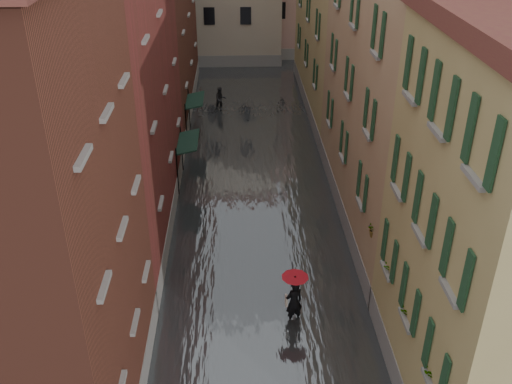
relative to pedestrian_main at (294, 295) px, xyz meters
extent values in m
plane|color=#525255|center=(-1.08, -1.64, -1.25)|extent=(120.00, 120.00, 0.00)
cube|color=#44494C|center=(-1.08, 11.36, -1.15)|extent=(10.00, 60.00, 0.20)
cube|color=brown|center=(-8.08, -3.64, 5.25)|extent=(6.00, 8.00, 13.00)
cube|color=maroon|center=(-8.08, 7.36, 5.00)|extent=(6.00, 14.00, 12.50)
cube|color=brown|center=(-8.08, 22.36, 5.75)|extent=(6.00, 16.00, 14.00)
cube|color=tan|center=(5.92, 7.36, 5.25)|extent=(6.00, 14.00, 13.00)
cube|color=#97844E|center=(5.92, 22.36, 4.50)|extent=(6.00, 16.00, 11.50)
cube|color=#153024|center=(-4.53, 10.94, 1.30)|extent=(1.09, 2.78, 0.31)
cylinder|color=black|center=(-5.03, 9.56, 0.15)|extent=(0.06, 0.06, 2.80)
cylinder|color=black|center=(-5.03, 12.33, 0.15)|extent=(0.06, 0.06, 2.80)
cube|color=#153024|center=(-4.53, 17.16, 1.30)|extent=(1.09, 2.67, 0.31)
cylinder|color=black|center=(-5.03, 15.83, 0.15)|extent=(0.06, 0.06, 2.80)
cylinder|color=black|center=(-5.03, 18.50, 0.15)|extent=(0.06, 0.06, 2.80)
cube|color=brown|center=(3.04, -5.74, 1.90)|extent=(0.22, 0.85, 0.18)
imported|color=#265926|center=(3.04, -5.74, 2.32)|extent=(0.59, 0.51, 0.66)
cube|color=brown|center=(3.04, -3.35, 1.90)|extent=(0.22, 0.85, 0.18)
imported|color=#265926|center=(3.04, -3.35, 2.32)|extent=(0.59, 0.51, 0.66)
cube|color=brown|center=(3.04, -1.18, 1.90)|extent=(0.22, 0.85, 0.18)
imported|color=#265926|center=(3.04, -1.18, 2.32)|extent=(0.59, 0.51, 0.66)
cube|color=brown|center=(3.04, 1.22, 1.90)|extent=(0.22, 0.85, 0.18)
imported|color=#265926|center=(3.04, 1.22, 2.32)|extent=(0.59, 0.51, 0.66)
imported|color=black|center=(0.00, 0.00, -0.33)|extent=(0.79, 0.66, 1.84)
cube|color=beige|center=(-0.28, 0.05, -0.30)|extent=(0.08, 0.30, 0.38)
cylinder|color=black|center=(0.00, 0.00, 0.10)|extent=(0.02, 0.02, 1.00)
cone|color=#A60B15|center=(0.00, 0.00, 0.67)|extent=(0.99, 0.99, 0.28)
imported|color=black|center=(-3.08, 22.00, -0.40)|extent=(0.99, 0.88, 1.70)
camera|label=1|loc=(-1.99, -16.24, 13.37)|focal=40.00mm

